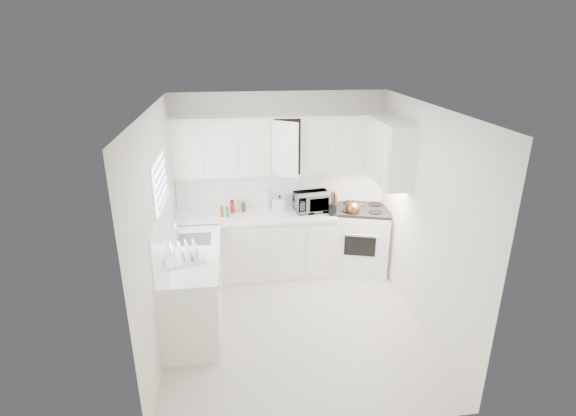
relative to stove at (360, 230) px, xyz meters
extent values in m
plane|color=silver|center=(-1.15, -1.28, -0.62)|extent=(3.20, 3.20, 0.00)
plane|color=white|center=(-1.15, -1.28, 1.98)|extent=(3.20, 3.20, 0.00)
plane|color=silver|center=(-1.15, 0.32, 0.68)|extent=(3.00, 0.00, 3.00)
plane|color=silver|center=(-1.15, -2.88, 0.68)|extent=(3.00, 0.00, 3.00)
plane|color=silver|center=(-2.65, -1.28, 0.68)|extent=(0.00, 3.20, 3.20)
plane|color=silver|center=(0.35, -1.28, 0.68)|extent=(0.00, 3.20, 3.20)
cube|color=white|center=(-1.54, 0.01, 0.30)|extent=(2.24, 0.64, 0.05)
cube|color=white|center=(-2.34, -1.08, 0.30)|extent=(0.64, 1.62, 0.05)
cube|color=white|center=(-1.15, 0.31, 0.60)|extent=(2.98, 0.02, 0.55)
cube|color=white|center=(-2.64, -1.08, 0.60)|extent=(0.02, 1.60, 0.55)
imported|color=gray|center=(-0.72, 0.04, 0.49)|extent=(0.53, 0.35, 0.33)
cylinder|color=white|center=(-1.37, 0.24, 0.46)|extent=(0.12, 0.12, 0.27)
cylinder|color=brown|center=(-2.00, 0.14, 0.39)|extent=(0.06, 0.06, 0.13)
cylinder|color=#2B833D|center=(-1.92, 0.05, 0.39)|extent=(0.06, 0.06, 0.13)
cylinder|color=#AD1D17|center=(-1.85, 0.14, 0.39)|extent=(0.06, 0.06, 0.13)
cylinder|color=gold|center=(-1.77, 0.05, 0.39)|extent=(0.06, 0.06, 0.13)
cylinder|color=#592F19|center=(-1.70, 0.14, 0.39)|extent=(0.06, 0.06, 0.13)
cylinder|color=#AD1D17|center=(-0.57, 0.18, 0.42)|extent=(0.06, 0.06, 0.19)
cylinder|color=gold|center=(-0.51, 0.12, 0.42)|extent=(0.06, 0.06, 0.19)
cylinder|color=#592F19|center=(-0.46, 0.18, 0.42)|extent=(0.06, 0.06, 0.19)
cylinder|color=black|center=(-0.40, 0.12, 0.42)|extent=(0.06, 0.06, 0.19)
cylinder|color=brown|center=(-0.35, 0.18, 0.42)|extent=(0.06, 0.06, 0.19)
camera|label=1|loc=(-1.81, -5.84, 2.66)|focal=27.89mm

